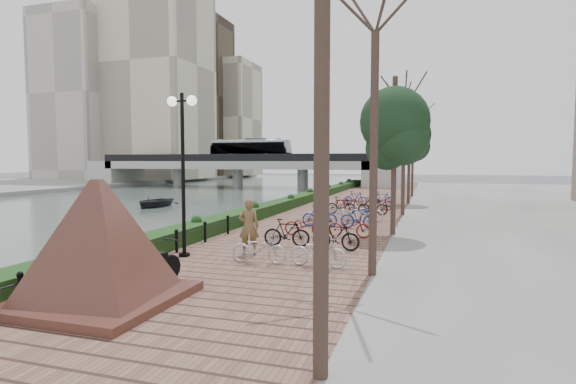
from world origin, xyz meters
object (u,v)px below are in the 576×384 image
at_px(granite_monument, 99,241).
at_px(motorcycle, 149,265).
at_px(boat, 154,202).
at_px(lamppost, 183,140).
at_px(pedestrian, 249,227).

xyz_separation_m(granite_monument, motorcycle, (0.30, 1.33, -0.80)).
bearing_deg(boat, lamppost, -53.85).
bearing_deg(motorcycle, lamppost, 118.70).
xyz_separation_m(lamppost, pedestrian, (1.90, 0.84, -2.80)).
xyz_separation_m(motorcycle, boat, (-13.75, 20.48, -0.63)).
distance_m(granite_monument, pedestrian, 5.71).
xyz_separation_m(granite_monument, lamppost, (-0.74, 4.74, 2.36)).
bearing_deg(motorcycle, granite_monument, -91.00).
relative_size(granite_monument, motorcycle, 2.89).
relative_size(granite_monument, pedestrian, 2.78).
xyz_separation_m(granite_monument, boat, (-13.45, 21.80, -1.43)).
relative_size(lamppost, pedestrian, 2.83).
relative_size(granite_monument, lamppost, 0.98).
bearing_deg(pedestrian, boat, -69.08).
bearing_deg(lamppost, granite_monument, -81.14).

